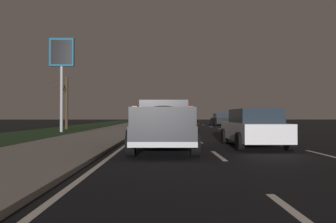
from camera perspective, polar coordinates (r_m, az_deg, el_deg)
name	(u,v)px	position (r m, az deg, el deg)	size (l,w,h in m)	color
ground	(204,130)	(27.62, 6.63, -3.39)	(144.00, 144.00, 0.00)	black
sidewalk_shoulder	(120,129)	(27.69, -8.88, -3.26)	(108.00, 4.00, 0.12)	gray
grass_verge	(63,130)	(28.85, -18.77, -3.24)	(108.00, 6.00, 0.01)	#1E3819
lane_markings	(169,128)	(30.73, 0.14, -3.12)	(108.48, 7.04, 0.01)	silver
pickup_truck	(164,124)	(11.55, -0.80, -2.22)	(5.44, 2.31, 1.87)	#232328
sedan_black	(220,119)	(40.01, 9.62, -1.44)	(4.44, 2.08, 1.54)	black
sedan_blue	(252,122)	(25.78, 15.14, -1.82)	(4.42, 2.05, 1.54)	navy
sedan_white	(253,128)	(13.17, 15.40, -2.87)	(4.41, 2.03, 1.54)	silver
gas_price_sign	(62,61)	(25.84, -18.94, 8.74)	(0.27, 1.90, 7.31)	#99999E
bare_tree_far	(66,101)	(30.79, -18.20, 1.86)	(1.39, 1.39, 4.95)	#423323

